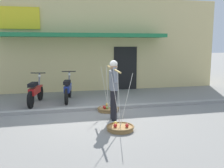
{
  "coord_description": "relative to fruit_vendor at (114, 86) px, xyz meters",
  "views": [
    {
      "loc": [
        -1.26,
        -7.32,
        2.15
      ],
      "look_at": [
        0.59,
        0.6,
        0.85
      ],
      "focal_mm": 40.69,
      "sensor_mm": 36.0,
      "label": 1
    }
  ],
  "objects": [
    {
      "name": "storefront_building",
      "position": [
        -0.28,
        7.1,
        1.12
      ],
      "size": [
        13.0,
        6.0,
        4.2
      ],
      "color": "#DBC684",
      "rests_on": "ground"
    },
    {
      "name": "sidewalk_curb",
      "position": [
        -0.38,
        1.2,
        -0.93
      ],
      "size": [
        20.0,
        0.24,
        0.1
      ],
      "primitive_type": "cube",
      "color": "gray",
      "rests_on": "ground"
    },
    {
      "name": "ground_plane",
      "position": [
        -0.38,
        0.5,
        -0.98
      ],
      "size": [
        90.0,
        90.0,
        0.0
      ],
      "primitive_type": "plane",
      "color": "gray"
    },
    {
      "name": "fruit_vendor",
      "position": [
        0.0,
        0.0,
        0.0
      ],
      "size": [
        0.22,
        1.86,
        1.7
      ],
      "color": "black",
      "rests_on": "ground"
    },
    {
      "name": "fruit_basket_right_side",
      "position": [
        -0.05,
        -0.93,
        -0.91
      ],
      "size": [
        0.7,
        0.7,
        1.45
      ],
      "color": "#9E7542",
      "rests_on": "ground"
    },
    {
      "name": "motorcycle_second_in_row",
      "position": [
        -1.12,
        2.69,
        -0.53
      ],
      "size": [
        0.54,
        1.81,
        1.09
      ],
      "color": "black",
      "rests_on": "ground"
    },
    {
      "name": "motorcycle_nearest_shop",
      "position": [
        -2.29,
        2.43,
        -0.53
      ],
      "size": [
        0.59,
        1.8,
        1.09
      ],
      "color": "black",
      "rests_on": "ground"
    },
    {
      "name": "fruit_basket_left_side",
      "position": [
        0.04,
        0.93,
        -0.9
      ],
      "size": [
        0.7,
        0.7,
        1.45
      ],
      "color": "#9E7542",
      "rests_on": "ground"
    }
  ]
}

